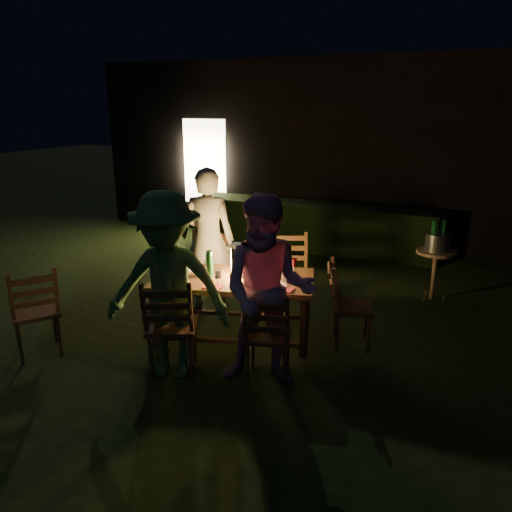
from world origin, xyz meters
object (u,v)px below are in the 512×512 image
at_px(chair_near_right, 268,350).
at_px(bottle_bucket_b, 442,238).
at_px(side_table, 436,257).
at_px(bottle_table, 210,264).
at_px(chair_near_left, 173,342).
at_px(person_opp_left, 168,287).
at_px(person_house_side, 208,239).
at_px(lantern, 239,262).
at_px(person_opp_right, 268,292).
at_px(chair_far_left, 208,285).
at_px(chair_far_right, 290,289).
at_px(bottle_bucket_a, 433,239).
at_px(dining_table, 233,284).
at_px(chair_spare, 37,327).
at_px(ice_bucket, 437,242).
at_px(chair_end, 350,320).

height_order(chair_near_right, bottle_bucket_b, bottle_bucket_b).
bearing_deg(side_table, bottle_table, -135.67).
distance_m(chair_near_right, bottle_table, 1.18).
relative_size(chair_near_left, chair_near_right, 1.10).
xyz_separation_m(person_opp_left, bottle_table, (-0.03, 0.84, -0.04)).
bearing_deg(person_opp_left, person_house_side, 90.00).
relative_size(chair_near_left, bottle_bucket_b, 3.14).
bearing_deg(lantern, person_opp_right, -49.54).
height_order(person_house_side, lantern, person_house_side).
height_order(chair_far_left, person_house_side, person_house_side).
xyz_separation_m(person_house_side, side_table, (2.53, 1.33, -0.29)).
height_order(chair_far_right, person_opp_left, person_opp_left).
distance_m(person_opp_right, person_opp_left, 0.90).
height_order(person_opp_right, bottle_bucket_a, person_opp_right).
xyz_separation_m(person_house_side, lantern, (0.69, -0.61, -0.02)).
height_order(dining_table, chair_far_left, chair_far_left).
distance_m(person_house_side, bottle_bucket_b, 2.93).
bearing_deg(person_house_side, bottle_bucket_a, -168.25).
bearing_deg(bottle_table, chair_near_left, -88.59).
bearing_deg(chair_near_right, chair_far_left, 121.60).
height_order(chair_spare, bottle_bucket_b, chair_spare).
height_order(chair_near_left, ice_bucket, chair_near_left).
xyz_separation_m(chair_far_right, side_table, (1.56, 1.11, 0.29)).
height_order(chair_end, bottle_bucket_b, bottle_bucket_b).
bearing_deg(chair_near_right, person_opp_left, -175.49).
height_order(chair_near_left, chair_near_right, chair_near_left).
distance_m(chair_spare, person_house_side, 2.11).
height_order(chair_near_left, person_opp_left, person_opp_left).
distance_m(chair_far_right, chair_end, 1.03).
bearing_deg(chair_far_left, lantern, 121.30).
bearing_deg(lantern, chair_near_left, -105.44).
xyz_separation_m(side_table, ice_bucket, (0.00, -0.00, 0.19)).
relative_size(chair_far_right, ice_bucket, 3.27).
height_order(chair_far_left, side_table, chair_far_left).
distance_m(chair_far_left, ice_bucket, 2.91).
height_order(chair_far_left, chair_end, chair_far_left).
bearing_deg(person_house_side, side_table, -168.00).
relative_size(chair_far_left, person_opp_right, 0.57).
relative_size(chair_near_right, chair_far_left, 0.93).
bearing_deg(person_opp_right, bottle_bucket_a, 50.21).
height_order(chair_end, person_house_side, person_house_side).
relative_size(chair_near_right, person_opp_left, 0.53).
bearing_deg(chair_far_right, lantern, 48.12).
xyz_separation_m(chair_end, lantern, (-1.15, -0.27, 0.57)).
bearing_deg(chair_near_left, side_table, 30.26).
relative_size(chair_near_right, bottle_bucket_b, 2.85).
xyz_separation_m(person_opp_left, ice_bucket, (2.09, 2.91, -0.10)).
xyz_separation_m(chair_end, side_table, (0.69, 1.67, 0.30)).
bearing_deg(person_opp_right, side_table, 49.64).
distance_m(chair_far_left, lantern, 1.04).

